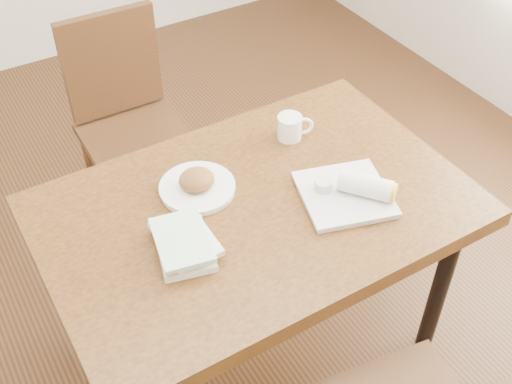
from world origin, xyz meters
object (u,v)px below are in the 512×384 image
plate_burrito (351,191)px  book_stack (184,243)px  table (256,222)px  chair_far (127,113)px  plate_scone (197,185)px  coffee_mug (291,127)px

plate_burrito → book_stack: plate_burrito is taller
table → book_stack: bearing=-168.3°
plate_burrito → book_stack: 0.55m
chair_far → plate_burrito: (0.34, -1.06, 0.23)m
plate_scone → plate_burrito: bearing=-35.0°
chair_far → book_stack: (-0.20, -0.98, 0.23)m
plate_scone → coffee_mug: (0.40, 0.08, 0.02)m
plate_burrito → chair_far: bearing=107.7°
table → plate_burrito: 0.31m
plate_scone → plate_burrito: 0.48m
plate_scone → book_stack: 0.25m
plate_burrito → coffee_mug: bearing=88.6°
book_stack → plate_burrito: bearing=-7.6°
chair_far → plate_burrito: chair_far is taller
table → plate_scone: bearing=130.8°
plate_scone → table: bearing=-49.2°
coffee_mug → book_stack: coffee_mug is taller
chair_far → plate_scone: (-0.06, -0.78, 0.23)m
coffee_mug → book_stack: bearing=-152.6°
chair_far → book_stack: chair_far is taller
chair_far → book_stack: size_ratio=3.87×
table → coffee_mug: (0.28, 0.23, 0.12)m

